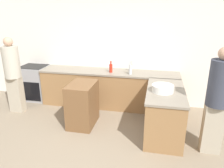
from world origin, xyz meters
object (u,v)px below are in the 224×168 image
at_px(vinegar_bottle_clear, 130,69).
at_px(range_oven, 35,83).
at_px(person_at_peninsula, 217,99).
at_px(island_table, 83,104).
at_px(hot_sauce_bottle, 111,68).
at_px(mixing_bowl, 163,88).
at_px(person_by_range, 13,73).
at_px(olive_oil_bottle, 131,67).

bearing_deg(vinegar_bottle_clear, range_oven, 176.10).
bearing_deg(person_at_peninsula, range_oven, 160.11).
relative_size(island_table, hot_sauce_bottle, 3.35).
bearing_deg(person_at_peninsula, mixing_bowl, 157.76).
bearing_deg(hot_sauce_bottle, island_table, -112.63).
distance_m(island_table, hot_sauce_bottle, 1.16).
relative_size(mixing_bowl, vinegar_bottle_clear, 1.24).
xyz_separation_m(mixing_bowl, person_by_range, (-3.30, 0.37, -0.01)).
relative_size(island_table, person_at_peninsula, 0.50).
relative_size(hot_sauce_bottle, person_by_range, 0.15).
distance_m(mixing_bowl, person_by_range, 3.33).
bearing_deg(range_oven, hot_sauce_bottle, -2.87).
bearing_deg(mixing_bowl, range_oven, 160.73).
distance_m(range_oven, person_by_range, 0.92).
bearing_deg(olive_oil_bottle, hot_sauce_bottle, -156.03).
distance_m(mixing_bowl, vinegar_bottle_clear, 1.20).
xyz_separation_m(vinegar_bottle_clear, person_at_peninsula, (1.55, -1.31, -0.04)).
distance_m(range_oven, island_table, 1.98).
bearing_deg(vinegar_bottle_clear, hot_sauce_bottle, 171.59).
bearing_deg(range_oven, mixing_bowl, -19.27).
bearing_deg(mixing_bowl, vinegar_bottle_clear, 126.43).
distance_m(olive_oil_bottle, person_at_peninsula, 2.23).
relative_size(range_oven, vinegar_bottle_clear, 2.89).
bearing_deg(person_at_peninsula, vinegar_bottle_clear, 139.85).
relative_size(olive_oil_bottle, hot_sauce_bottle, 0.90).
height_order(range_oven, hot_sauce_bottle, hot_sauce_bottle).
relative_size(olive_oil_bottle, person_by_range, 0.14).
relative_size(range_oven, mixing_bowl, 2.33).
bearing_deg(olive_oil_bottle, mixing_bowl, -59.07).
relative_size(range_oven, hot_sauce_bottle, 3.38).
xyz_separation_m(range_oven, mixing_bowl, (3.26, -1.14, 0.51)).
height_order(island_table, hot_sauce_bottle, hot_sauce_bottle).
xyz_separation_m(range_oven, hot_sauce_bottle, (2.08, -0.10, 0.55)).
bearing_deg(person_by_range, person_at_peninsula, -9.76).
xyz_separation_m(island_table, hot_sauce_bottle, (0.39, 0.94, 0.55)).
bearing_deg(hot_sauce_bottle, mixing_bowl, -41.20).
xyz_separation_m(range_oven, island_table, (1.69, -1.05, -0.00)).
xyz_separation_m(range_oven, person_at_peninsula, (4.10, -1.48, 0.52)).
relative_size(range_oven, person_by_range, 0.52).
height_order(mixing_bowl, hot_sauce_bottle, hot_sauce_bottle).
height_order(range_oven, vinegar_bottle_clear, vinegar_bottle_clear).
distance_m(person_by_range, person_at_peninsula, 4.20).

